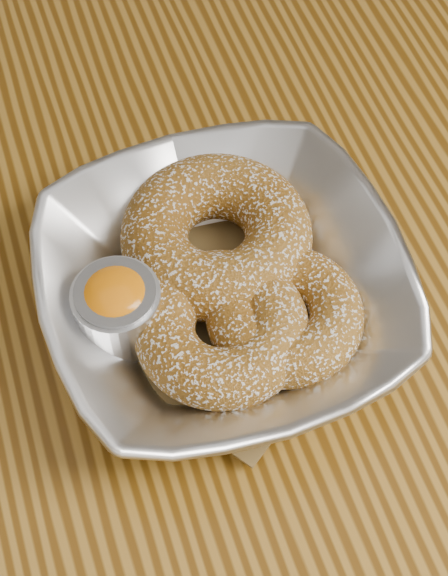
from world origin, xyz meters
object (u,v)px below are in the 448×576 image
object	(u,v)px
donut_front	(221,328)
ramekin	(118,308)
table	(274,379)
donut_back	(217,235)
donut_extra	(285,315)
serving_bowl	(224,292)

from	to	relation	value
donut_front	ramekin	distance (m)	0.06
table	donut_back	distance (m)	0.14
table	donut_extra	xyz separation A→B (m)	(-0.01, -0.02, 0.12)
table	donut_front	size ratio (longest dim) A/B	12.00
serving_bowl	ramekin	world-z (taller)	ramekin
table	donut_extra	bearing A→B (deg)	-109.15
donut_back	table	bearing A→B (deg)	-58.18
donut_back	donut_front	world-z (taller)	donut_back
table	serving_bowl	world-z (taller)	serving_bowl
donut_front	donut_back	bearing A→B (deg)	74.10
table	ramekin	xyz separation A→B (m)	(-0.10, 0.01, 0.13)
table	serving_bowl	size ratio (longest dim) A/B	5.68
donut_front	donut_extra	world-z (taller)	donut_front
table	ramekin	size ratio (longest dim) A/B	23.68
donut_front	ramekin	world-z (taller)	ramekin
table	donut_front	xyz separation A→B (m)	(-0.04, -0.02, 0.13)
table	donut_front	distance (m)	0.13
donut_back	donut_extra	bearing A→B (deg)	-72.01
table	ramekin	distance (m)	0.16
table	serving_bowl	distance (m)	0.13
donut_back	donut_front	size ratio (longest dim) A/B	1.16
donut_back	donut_front	xyz separation A→B (m)	(-0.02, -0.06, -0.00)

